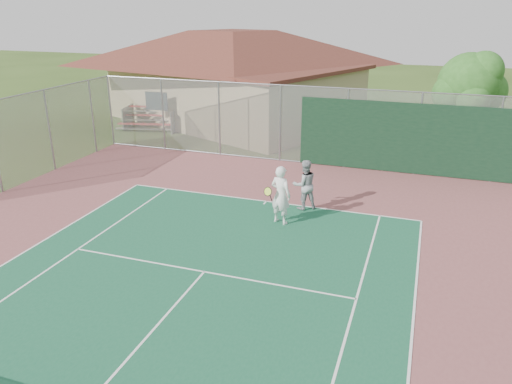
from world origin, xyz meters
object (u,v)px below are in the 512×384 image
tree (470,86)px  player_grey_back (305,185)px  bleachers (151,118)px  player_white_front (281,195)px  clubhouse (233,67)px

tree → player_grey_back: bearing=-119.0°
bleachers → player_grey_back: bearing=-52.0°
bleachers → player_white_front: 15.18m
clubhouse → tree: 13.55m
tree → player_white_front: (-6.05, -11.58, -2.19)m
clubhouse → player_grey_back: size_ratio=9.78×
bleachers → tree: tree is taller
clubhouse → bleachers: size_ratio=4.80×
clubhouse → tree: bearing=11.6°
bleachers → tree: 17.21m
tree → player_grey_back: tree is taller
bleachers → tree: (16.99, 1.07, 2.53)m
tree → player_grey_back: size_ratio=2.70×
tree → player_white_front: bearing=-117.6°
tree → player_white_front: tree is taller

